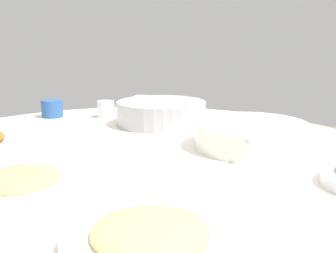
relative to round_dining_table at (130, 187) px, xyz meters
name	(u,v)px	position (x,y,z in m)	size (l,w,h in m)	color
round_dining_table	(130,187)	(0.00, 0.00, 0.00)	(1.38, 1.38, 0.73)	#99999E
rice_bowl	(161,112)	(-0.18, 0.31, 0.13)	(0.30, 0.30, 0.09)	#B2B5BA
soup_bowl	(251,136)	(0.19, 0.26, 0.12)	(0.29, 0.29, 0.07)	white
dish_noodles	(150,238)	(0.35, -0.28, 0.10)	(0.24, 0.24, 0.04)	silver
dish_shrimp	(18,183)	(0.03, -0.30, 0.11)	(0.20, 0.20, 0.04)	white
tea_cup_near	(52,108)	(-0.56, 0.13, 0.12)	(0.08, 0.08, 0.06)	#295397
tea_cup_far	(106,109)	(-0.41, 0.26, 0.12)	(0.06, 0.06, 0.06)	silver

